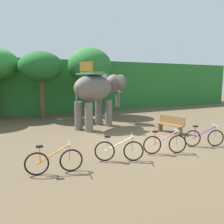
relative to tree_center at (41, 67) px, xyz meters
The scene contains 10 objects.
ground_plane 9.43m from the tree_center, 68.89° to the right, with size 80.00×80.00×0.00m, color brown.
foliage_hedge 6.15m from the tree_center, 58.43° to the left, with size 36.00×6.00×4.48m, color #28702D.
tree_center is the anchor object (origin of this frame).
tree_center_right 3.60m from the tree_center, ahead, with size 3.33×3.33×5.22m.
elephant 5.21m from the tree_center, 58.56° to the right, with size 4.08×3.18×3.78m.
bike_orange 10.51m from the tree_center, 95.70° to the right, with size 1.70×0.52×0.92m.
bike_white 10.44m from the tree_center, 82.86° to the right, with size 1.58×0.80×0.92m.
bike_pink 10.88m from the tree_center, 72.19° to the right, with size 1.64×0.68×0.92m.
bike_purple 11.62m from the tree_center, 61.84° to the right, with size 1.60×0.76×0.92m.
wooden_bench 9.73m from the tree_center, 52.44° to the right, with size 0.85×1.55×0.89m.
Camera 1 is at (-5.17, -8.23, 2.79)m, focal length 35.06 mm.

